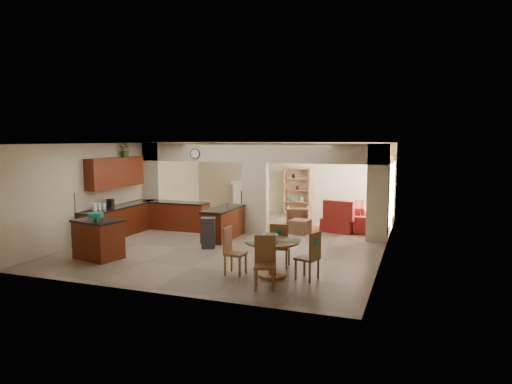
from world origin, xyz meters
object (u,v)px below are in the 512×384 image
(kitchen_island, at_px, (98,239))
(dining_table, at_px, (272,253))
(armchair, at_px, (298,217))
(sofa, at_px, (370,216))

(kitchen_island, distance_m, dining_table, 4.46)
(dining_table, relative_size, armchair, 1.56)
(kitchen_island, height_order, sofa, kitchen_island)
(kitchen_island, relative_size, sofa, 0.47)
(sofa, bearing_deg, armchair, 100.85)
(kitchen_island, height_order, armchair, kitchen_island)
(kitchen_island, xyz_separation_m, dining_table, (4.46, 0.00, 0.03))
(kitchen_island, xyz_separation_m, sofa, (5.84, 6.36, -0.09))
(dining_table, xyz_separation_m, armchair, (-0.92, 5.65, -0.18))
(kitchen_island, height_order, dining_table, kitchen_island)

